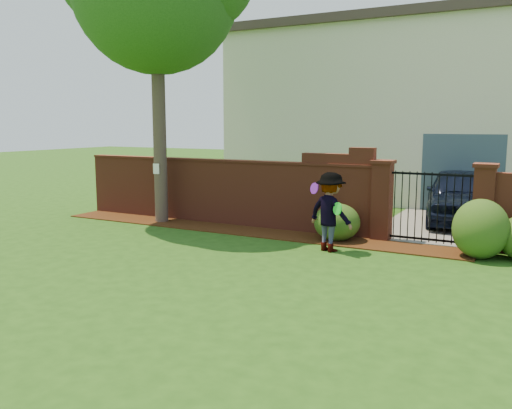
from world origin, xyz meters
The scene contains 15 objects.
ground centered at (0.00, 0.00, -0.01)m, with size 80.00×80.00×0.01m, color #204812.
mulch_bed centered at (-0.95, 3.34, 0.01)m, with size 11.10×1.08×0.03m, color #321909.
brick_wall centered at (-2.01, 4.00, 0.93)m, with size 8.70×0.31×2.16m.
pillar_left centered at (2.40, 4.00, 0.96)m, with size 0.50×0.50×1.88m.
pillar_right centered at (4.60, 4.00, 0.96)m, with size 0.50×0.50×1.88m.
iron_gate centered at (3.50, 4.00, 0.85)m, with size 1.78×0.03×1.60m.
driveway centered at (3.50, 8.00, 0.01)m, with size 3.20×8.00×0.01m, color slate.
house centered at (1.00, 12.00, 3.16)m, with size 12.40×6.40×6.30m.
car centered at (3.74, 7.07, 0.74)m, with size 1.76×4.37×1.49m, color black.
paper_notice centered at (-3.60, 3.21, 1.50)m, with size 0.20×0.01×0.28m, color white.
shrub_left centered at (1.51, 3.41, 0.44)m, with size 1.08×1.08×0.88m, color #1F4815.
shrub_middle centered at (4.64, 3.19, 0.61)m, with size 1.11×1.11×1.22m, color #1F4815.
man centered at (1.71, 2.34, 0.85)m, with size 1.10×0.63×1.70m, color gray.
frisbee_purple centered at (1.30, 2.50, 1.32)m, with size 0.25×0.25×0.02m, color purple.
frisbee_green centered at (1.98, 2.09, 0.98)m, with size 0.27×0.27×0.02m, color green.
Camera 1 is at (5.66, -8.34, 2.73)m, focal length 37.69 mm.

